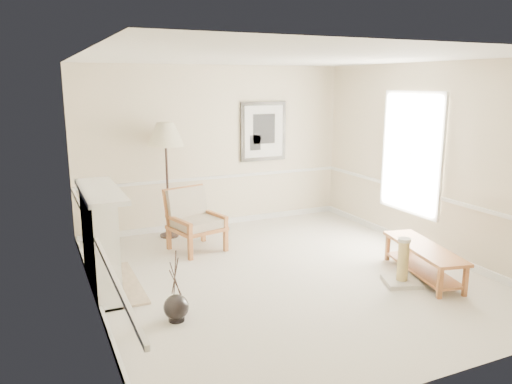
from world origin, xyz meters
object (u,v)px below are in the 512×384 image
at_px(armchair, 193,217).
at_px(bench, 423,256).
at_px(floor_vase, 176,308).
at_px(scratching_post, 402,270).
at_px(floor_lamp, 166,138).

height_order(armchair, bench, armchair).
bearing_deg(floor_vase, armchair, 67.96).
height_order(floor_vase, scratching_post, floor_vase).
bearing_deg(scratching_post, armchair, 129.24).
relative_size(armchair, scratching_post, 1.56).
xyz_separation_m(armchair, bench, (2.48, -2.44, -0.23)).
bearing_deg(bench, armchair, 135.51).
bearing_deg(armchair, floor_vase, -126.30).
xyz_separation_m(floor_vase, armchair, (0.93, 2.30, 0.37)).
height_order(armchair, scratching_post, armchair).
xyz_separation_m(armchair, floor_lamp, (-0.19, 0.79, 1.18)).
bearing_deg(bench, scratching_post, -169.01).
xyz_separation_m(armchair, scratching_post, (2.06, -2.52, -0.33)).
xyz_separation_m(bench, scratching_post, (-0.42, -0.08, -0.09)).
xyz_separation_m(floor_vase, bench, (3.41, -0.14, 0.14)).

